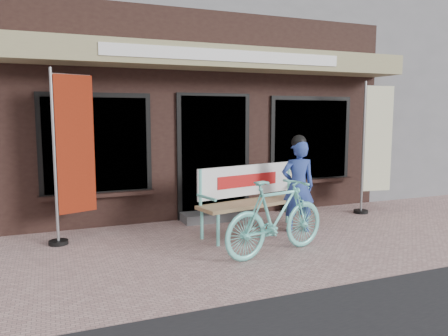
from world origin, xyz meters
name	(u,v)px	position (x,y,z in m)	size (l,w,h in m)	color
ground	(264,248)	(0.00, 0.00, 0.00)	(70.00, 70.00, 0.00)	tan
storefront	(169,65)	(0.00, 4.96, 2.99)	(7.00, 6.77, 6.00)	black
neighbor_right_near	(424,84)	(8.50, 5.50, 2.80)	(10.00, 7.00, 5.60)	slate
bench	(252,193)	(0.20, 0.83, 0.61)	(1.98, 0.91, 1.04)	#6DD6C9
person	(298,184)	(0.88, 0.58, 0.75)	(0.59, 0.46, 1.52)	#293F8F
bicycle	(276,217)	(0.02, -0.28, 0.50)	(0.47, 1.67, 1.00)	#6DD6C9
nobori_red	(72,154)	(-2.40, 1.33, 1.28)	(0.73, 0.39, 2.47)	gray
nobori_cream	(375,146)	(2.90, 1.21, 1.25)	(0.72, 0.30, 2.43)	gray
menu_stand	(293,188)	(1.57, 1.87, 0.45)	(0.44, 0.11, 0.87)	black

